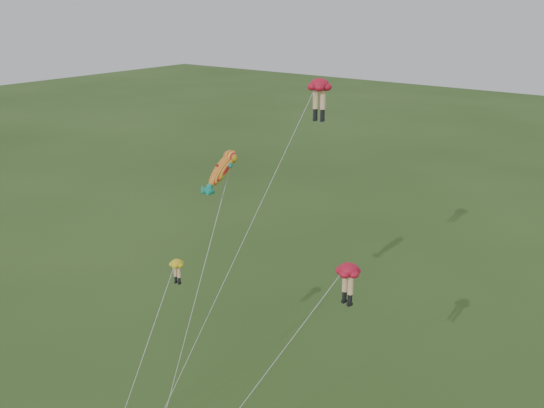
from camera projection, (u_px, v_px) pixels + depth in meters
The scene contains 4 objects.
legs_kite_red_high at pixel (318, 92), 38.00m from camera, with size 4.56×12.88×19.93m.
legs_kite_red_mid at pixel (344, 278), 29.31m from camera, with size 7.06×6.86×12.60m.
legs_kite_yellow at pixel (174, 273), 36.60m from camera, with size 1.15×7.07×9.69m.
fish_kite at pixel (222, 170), 36.06m from camera, with size 1.15×8.23×16.29m.
Camera 1 is at (22.07, -21.01, 24.75)m, focal length 40.00 mm.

